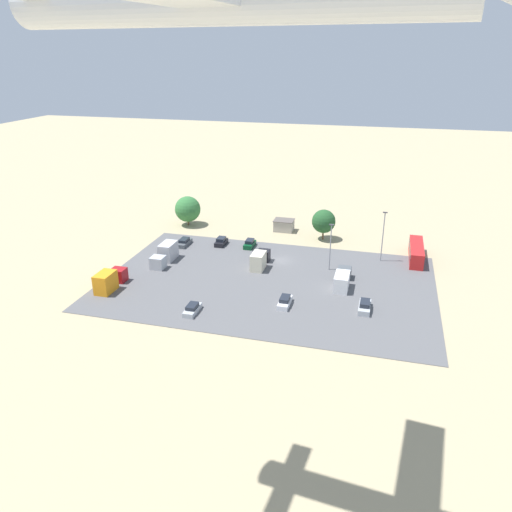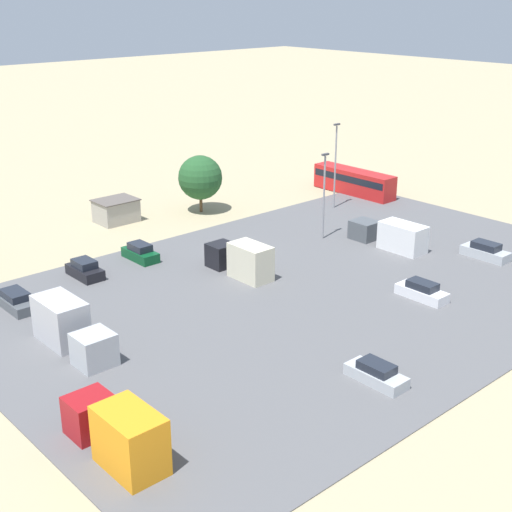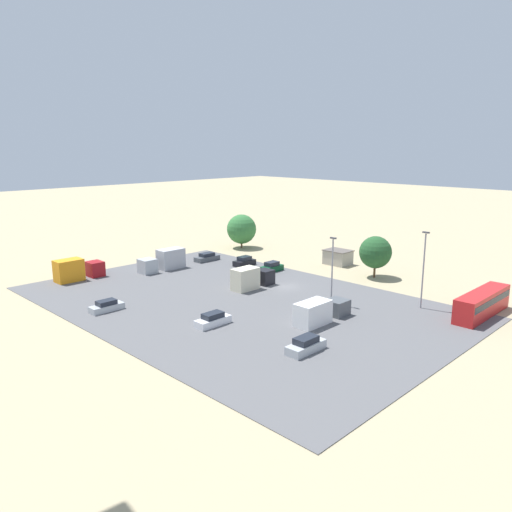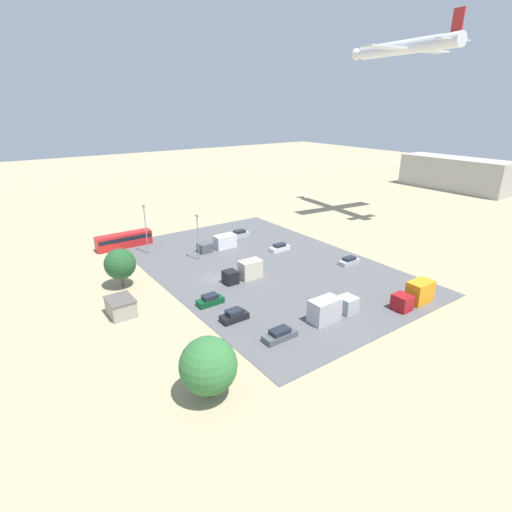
{
  "view_description": "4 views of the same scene",
  "coord_description": "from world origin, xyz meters",
  "px_view_note": "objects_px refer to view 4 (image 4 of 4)",
  "views": [
    {
      "loc": [
        -19.08,
        90.21,
        38.94
      ],
      "look_at": [
        -4.22,
        34.72,
        15.28
      ],
      "focal_mm": 35.0,
      "sensor_mm": 36.0,
      "label": 1
    },
    {
      "loc": [
        43.16,
        50.58,
        24.89
      ],
      "look_at": [
        5.44,
        8.56,
        3.75
      ],
      "focal_mm": 50.0,
      "sensor_mm": 36.0,
      "label": 2
    },
    {
      "loc": [
        -47.97,
        54.84,
        21.0
      ],
      "look_at": [
        -0.57,
        6.89,
        6.03
      ],
      "focal_mm": 35.0,
      "sensor_mm": 36.0,
      "label": 3
    },
    {
      "loc": [
        57.15,
        -31.97,
        29.28
      ],
      "look_at": [
        0.02,
        8.85,
        2.45
      ],
      "focal_mm": 28.0,
      "sensor_mm": 36.0,
      "label": 4
    }
  ],
  "objects_px": {
    "shed_building": "(121,307)",
    "parked_car_5": "(210,300)",
    "parked_car_3": "(240,234)",
    "parked_car_2": "(280,248)",
    "airplane": "(403,47)",
    "bus": "(124,240)",
    "parked_truck_3": "(245,271)",
    "parked_car_0": "(280,335)",
    "parked_truck_0": "(415,295)",
    "parked_car_1": "(234,316)",
    "parked_car_4": "(349,261)",
    "parked_truck_1": "(331,309)",
    "parked_truck_2": "(219,243)"
  },
  "relations": [
    {
      "from": "parked_truck_1",
      "to": "parked_truck_3",
      "type": "distance_m",
      "value": 18.89
    },
    {
      "from": "parked_car_3",
      "to": "parked_car_5",
      "type": "xyz_separation_m",
      "value": [
        25.56,
        -22.33,
        0.02
      ]
    },
    {
      "from": "parked_truck_2",
      "to": "parked_truck_1",
      "type": "bearing_deg",
      "value": 176.63
    },
    {
      "from": "parked_truck_0",
      "to": "parked_car_1",
      "type": "bearing_deg",
      "value": 64.63
    },
    {
      "from": "bus",
      "to": "parked_car_1",
      "type": "xyz_separation_m",
      "value": [
        40.41,
        2.46,
        -0.96
      ]
    },
    {
      "from": "parked_car_3",
      "to": "parked_car_5",
      "type": "height_order",
      "value": "parked_car_5"
    },
    {
      "from": "shed_building",
      "to": "parked_truck_0",
      "type": "relative_size",
      "value": 0.6
    },
    {
      "from": "bus",
      "to": "parked_truck_2",
      "type": "relative_size",
      "value": 1.38
    },
    {
      "from": "shed_building",
      "to": "parked_car_0",
      "type": "height_order",
      "value": "shed_building"
    },
    {
      "from": "bus",
      "to": "parked_truck_2",
      "type": "bearing_deg",
      "value": 51.3
    },
    {
      "from": "shed_building",
      "to": "parked_car_4",
      "type": "distance_m",
      "value": 42.96
    },
    {
      "from": "parked_car_3",
      "to": "parked_truck_2",
      "type": "distance_m",
      "value": 9.3
    },
    {
      "from": "shed_building",
      "to": "parked_car_3",
      "type": "distance_m",
      "value": 40.33
    },
    {
      "from": "parked_truck_0",
      "to": "parked_truck_2",
      "type": "distance_m",
      "value": 41.16
    },
    {
      "from": "parked_car_0",
      "to": "bus",
      "type": "bearing_deg",
      "value": 5.6
    },
    {
      "from": "parked_truck_1",
      "to": "parked_car_5",
      "type": "bearing_deg",
      "value": -139.08
    },
    {
      "from": "parked_car_0",
      "to": "airplane",
      "type": "height_order",
      "value": "airplane"
    },
    {
      "from": "parked_car_2",
      "to": "parked_car_4",
      "type": "height_order",
      "value": "parked_car_2"
    },
    {
      "from": "parked_car_1",
      "to": "airplane",
      "type": "height_order",
      "value": "airplane"
    },
    {
      "from": "parked_car_1",
      "to": "parked_car_2",
      "type": "xyz_separation_m",
      "value": [
        -19.03,
        23.61,
        -0.06
      ]
    },
    {
      "from": "bus",
      "to": "parked_car_5",
      "type": "bearing_deg",
      "value": 3.44
    },
    {
      "from": "parked_truck_3",
      "to": "airplane",
      "type": "distance_m",
      "value": 69.33
    },
    {
      "from": "parked_car_1",
      "to": "parked_truck_3",
      "type": "relative_size",
      "value": 0.56
    },
    {
      "from": "parked_car_2",
      "to": "airplane",
      "type": "xyz_separation_m",
      "value": [
        -4.76,
        40.64,
        41.19
      ]
    },
    {
      "from": "parked_car_3",
      "to": "parked_truck_3",
      "type": "height_order",
      "value": "parked_truck_3"
    },
    {
      "from": "bus",
      "to": "airplane",
      "type": "xyz_separation_m",
      "value": [
        16.62,
        66.71,
        40.17
      ]
    },
    {
      "from": "parked_truck_0",
      "to": "parked_car_3",
      "type": "bearing_deg",
      "value": 4.6
    },
    {
      "from": "parked_truck_0",
      "to": "parked_truck_3",
      "type": "distance_m",
      "value": 28.19
    },
    {
      "from": "parked_truck_0",
      "to": "parked_truck_3",
      "type": "relative_size",
      "value": 1.05
    },
    {
      "from": "parked_car_3",
      "to": "shed_building",
      "type": "bearing_deg",
      "value": -59.08
    },
    {
      "from": "parked_car_3",
      "to": "parked_car_4",
      "type": "xyz_separation_m",
      "value": [
        26.63,
        7.94,
        -0.08
      ]
    },
    {
      "from": "parked_truck_1",
      "to": "parked_truck_3",
      "type": "xyz_separation_m",
      "value": [
        -18.74,
        -2.39,
        -0.07
      ]
    },
    {
      "from": "parked_truck_0",
      "to": "parked_truck_1",
      "type": "distance_m",
      "value": 14.42
    },
    {
      "from": "airplane",
      "to": "parked_car_4",
      "type": "bearing_deg",
      "value": -145.3
    },
    {
      "from": "parked_car_5",
      "to": "parked_truck_3",
      "type": "xyz_separation_m",
      "value": [
        -4.76,
        9.73,
        0.81
      ]
    },
    {
      "from": "parked_car_1",
      "to": "parked_car_2",
      "type": "bearing_deg",
      "value": 128.88
    },
    {
      "from": "parked_car_3",
      "to": "parked_truck_3",
      "type": "relative_size",
      "value": 0.64
    },
    {
      "from": "parked_car_5",
      "to": "parked_truck_1",
      "type": "distance_m",
      "value": 18.52
    },
    {
      "from": "shed_building",
      "to": "parked_car_3",
      "type": "height_order",
      "value": "shed_building"
    },
    {
      "from": "parked_car_1",
      "to": "airplane",
      "type": "bearing_deg",
      "value": 110.32
    },
    {
      "from": "parked_car_3",
      "to": "parked_car_4",
      "type": "distance_m",
      "value": 27.79
    },
    {
      "from": "parked_car_3",
      "to": "parked_truck_0",
      "type": "xyz_separation_m",
      "value": [
        43.92,
        3.54,
        0.92
      ]
    },
    {
      "from": "shed_building",
      "to": "parked_car_5",
      "type": "distance_m",
      "value": 13.21
    },
    {
      "from": "parked_car_0",
      "to": "parked_truck_2",
      "type": "xyz_separation_m",
      "value": [
        -35.07,
        11.52,
        0.67
      ]
    },
    {
      "from": "parked_car_3",
      "to": "parked_car_5",
      "type": "distance_m",
      "value": 33.94
    },
    {
      "from": "parked_truck_0",
      "to": "airplane",
      "type": "bearing_deg",
      "value": -47.25
    },
    {
      "from": "shed_building",
      "to": "parked_car_3",
      "type": "bearing_deg",
      "value": 120.92
    },
    {
      "from": "parked_car_0",
      "to": "parked_car_1",
      "type": "relative_size",
      "value": 1.18
    },
    {
      "from": "parked_car_2",
      "to": "bus",
      "type": "bearing_deg",
      "value": 50.65
    },
    {
      "from": "parked_car_5",
      "to": "parked_truck_2",
      "type": "relative_size",
      "value": 0.49
    }
  ]
}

